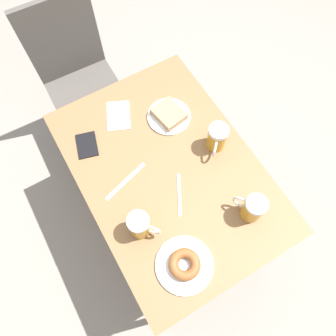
{
  "coord_description": "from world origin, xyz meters",
  "views": [
    {
      "loc": [
        -0.29,
        -0.49,
        2.05
      ],
      "look_at": [
        0.0,
        0.0,
        0.77
      ],
      "focal_mm": 35.0,
      "sensor_mm": 36.0,
      "label": 1
    }
  ],
  "objects_px": {
    "plate_with_cake": "(169,115)",
    "knife": "(125,181)",
    "plate_with_donut": "(184,265)",
    "fork": "(179,195)",
    "beer_mug_center": "(140,225)",
    "beer_mug_right": "(217,138)",
    "napkin_folded": "(118,116)",
    "passport_near_edge": "(87,145)",
    "chair": "(75,68)",
    "beer_mug_left": "(253,208)"
  },
  "relations": [
    {
      "from": "beer_mug_center",
      "to": "beer_mug_right",
      "type": "bearing_deg",
      "value": 19.67
    },
    {
      "from": "plate_with_donut",
      "to": "passport_near_edge",
      "type": "height_order",
      "value": "plate_with_donut"
    },
    {
      "from": "plate_with_cake",
      "to": "plate_with_donut",
      "type": "xyz_separation_m",
      "value": [
        -0.29,
        -0.61,
        0.0
      ]
    },
    {
      "from": "chair",
      "to": "plate_with_donut",
      "type": "height_order",
      "value": "chair"
    },
    {
      "from": "plate_with_donut",
      "to": "beer_mug_left",
      "type": "relative_size",
      "value": 1.71
    },
    {
      "from": "fork",
      "to": "beer_mug_right",
      "type": "bearing_deg",
      "value": 24.65
    },
    {
      "from": "chair",
      "to": "passport_near_edge",
      "type": "bearing_deg",
      "value": -103.26
    },
    {
      "from": "plate_with_donut",
      "to": "fork",
      "type": "xyz_separation_m",
      "value": [
        0.13,
        0.26,
        -0.02
      ]
    },
    {
      "from": "beer_mug_center",
      "to": "fork",
      "type": "bearing_deg",
      "value": 12.94
    },
    {
      "from": "plate_with_donut",
      "to": "napkin_folded",
      "type": "xyz_separation_m",
      "value": [
        0.09,
        0.73,
        -0.02
      ]
    },
    {
      "from": "fork",
      "to": "napkin_folded",
      "type": "bearing_deg",
      "value": 95.17
    },
    {
      "from": "beer_mug_right",
      "to": "fork",
      "type": "distance_m",
      "value": 0.29
    },
    {
      "from": "plate_with_donut",
      "to": "beer_mug_left",
      "type": "distance_m",
      "value": 0.34
    },
    {
      "from": "plate_with_cake",
      "to": "beer_mug_left",
      "type": "relative_size",
      "value": 1.53
    },
    {
      "from": "napkin_folded",
      "to": "passport_near_edge",
      "type": "xyz_separation_m",
      "value": [
        -0.19,
        -0.07,
        0.0
      ]
    },
    {
      "from": "plate_with_cake",
      "to": "beer_mug_left",
      "type": "distance_m",
      "value": 0.57
    },
    {
      "from": "knife",
      "to": "passport_near_edge",
      "type": "height_order",
      "value": "passport_near_edge"
    },
    {
      "from": "chair",
      "to": "napkin_folded",
      "type": "bearing_deg",
      "value": -84.34
    },
    {
      "from": "beer_mug_left",
      "to": "beer_mug_center",
      "type": "height_order",
      "value": "same"
    },
    {
      "from": "plate_with_cake",
      "to": "beer_mug_center",
      "type": "xyz_separation_m",
      "value": [
        -0.37,
        -0.4,
        0.05
      ]
    },
    {
      "from": "chair",
      "to": "beer_mug_center",
      "type": "xyz_separation_m",
      "value": [
        -0.13,
        -1.04,
        0.23
      ]
    },
    {
      "from": "fork",
      "to": "chair",
      "type": "bearing_deg",
      "value": 94.65
    },
    {
      "from": "knife",
      "to": "passport_near_edge",
      "type": "distance_m",
      "value": 0.25
    },
    {
      "from": "chair",
      "to": "beer_mug_center",
      "type": "height_order",
      "value": "chair"
    },
    {
      "from": "chair",
      "to": "knife",
      "type": "height_order",
      "value": "chair"
    },
    {
      "from": "beer_mug_right",
      "to": "knife",
      "type": "relative_size",
      "value": 0.6
    },
    {
      "from": "plate_with_cake",
      "to": "beer_mug_right",
      "type": "distance_m",
      "value": 0.26
    },
    {
      "from": "knife",
      "to": "beer_mug_center",
      "type": "bearing_deg",
      "value": -100.6
    },
    {
      "from": "beer_mug_right",
      "to": "beer_mug_left",
      "type": "bearing_deg",
      "value": -99.31
    },
    {
      "from": "plate_with_cake",
      "to": "fork",
      "type": "xyz_separation_m",
      "value": [
        -0.16,
        -0.35,
        -0.02
      ]
    },
    {
      "from": "chair",
      "to": "plate_with_donut",
      "type": "bearing_deg",
      "value": -90.84
    },
    {
      "from": "beer_mug_right",
      "to": "passport_near_edge",
      "type": "bearing_deg",
      "value": 149.7
    },
    {
      "from": "plate_with_donut",
      "to": "plate_with_cake",
      "type": "bearing_deg",
      "value": 64.5
    },
    {
      "from": "beer_mug_center",
      "to": "knife",
      "type": "relative_size",
      "value": 0.6
    },
    {
      "from": "passport_near_edge",
      "to": "chair",
      "type": "bearing_deg",
      "value": 75.25
    },
    {
      "from": "plate_with_cake",
      "to": "beer_mug_center",
      "type": "bearing_deg",
      "value": -132.38
    },
    {
      "from": "plate_with_cake",
      "to": "passport_near_edge",
      "type": "height_order",
      "value": "plate_with_cake"
    },
    {
      "from": "beer_mug_left",
      "to": "knife",
      "type": "bearing_deg",
      "value": 134.53
    },
    {
      "from": "beer_mug_center",
      "to": "napkin_folded",
      "type": "relative_size",
      "value": 0.71
    },
    {
      "from": "chair",
      "to": "fork",
      "type": "xyz_separation_m",
      "value": [
        0.08,
        -1.0,
        0.17
      ]
    },
    {
      "from": "beer_mug_left",
      "to": "fork",
      "type": "relative_size",
      "value": 0.77
    },
    {
      "from": "plate_with_donut",
      "to": "beer_mug_left",
      "type": "height_order",
      "value": "beer_mug_left"
    },
    {
      "from": "beer_mug_right",
      "to": "plate_with_cake",
      "type": "bearing_deg",
      "value": 113.92
    },
    {
      "from": "fork",
      "to": "passport_near_edge",
      "type": "bearing_deg",
      "value": 119.88
    },
    {
      "from": "knife",
      "to": "beer_mug_right",
      "type": "bearing_deg",
      "value": -6.38
    },
    {
      "from": "plate_with_cake",
      "to": "plate_with_donut",
      "type": "height_order",
      "value": "plate_with_donut"
    },
    {
      "from": "chair",
      "to": "plate_with_donut",
      "type": "xyz_separation_m",
      "value": [
        -0.05,
        -1.25,
        0.18
      ]
    },
    {
      "from": "chair",
      "to": "beer_mug_left",
      "type": "height_order",
      "value": "chair"
    },
    {
      "from": "beer_mug_left",
      "to": "napkin_folded",
      "type": "bearing_deg",
      "value": 109.9
    },
    {
      "from": "plate_with_cake",
      "to": "knife",
      "type": "relative_size",
      "value": 0.92
    }
  ]
}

